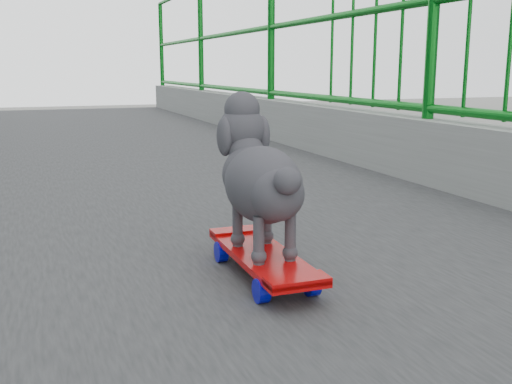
{
  "coord_description": "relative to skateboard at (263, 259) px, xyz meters",
  "views": [
    {
      "loc": [
        -0.42,
        3.58,
        7.54
      ],
      "look_at": [
        0.13,
        5.02,
        7.22
      ],
      "focal_mm": 42.0,
      "sensor_mm": 36.0,
      "label": 1
    }
  ],
  "objects": [
    {
      "name": "skateboard",
      "position": [
        0.0,
        0.0,
        0.0
      ],
      "size": [
        0.16,
        0.51,
        0.07
      ],
      "rotation": [
        0.0,
        0.0,
        -0.01
      ],
      "color": "red",
      "rests_on": "footbridge"
    },
    {
      "name": "poodle",
      "position": [
        0.0,
        0.02,
        0.22
      ],
      "size": [
        0.19,
        0.45,
        0.37
      ],
      "rotation": [
        0.0,
        0.0,
        -0.01
      ],
      "color": "#2B292E",
      "rests_on": "skateboard"
    }
  ]
}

